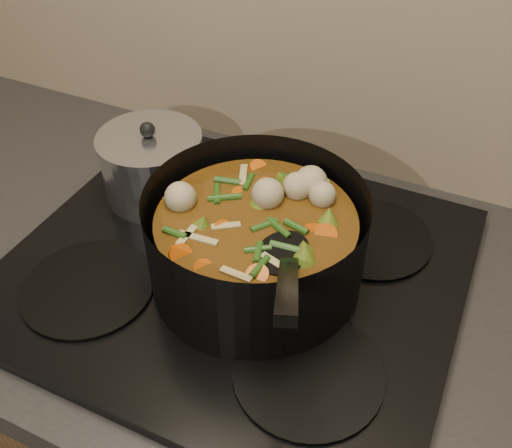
% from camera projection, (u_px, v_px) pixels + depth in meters
% --- Properties ---
extents(counter, '(2.64, 0.64, 0.91)m').
position_uv_depth(counter, '(242.00, 431.00, 1.13)').
color(counter, brown).
rests_on(counter, ground).
extents(stovetop, '(0.62, 0.54, 0.03)m').
position_uv_depth(stovetop, '(236.00, 267.00, 0.82)').
color(stovetop, black).
rests_on(stovetop, counter).
extents(stockpot, '(0.33, 0.38, 0.21)m').
position_uv_depth(stockpot, '(256.00, 243.00, 0.75)').
color(stockpot, black).
rests_on(stockpot, stovetop).
extents(saucepan, '(0.16, 0.16, 0.13)m').
position_uv_depth(saucepan, '(153.00, 165.00, 0.90)').
color(saucepan, silver).
rests_on(saucepan, stovetop).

